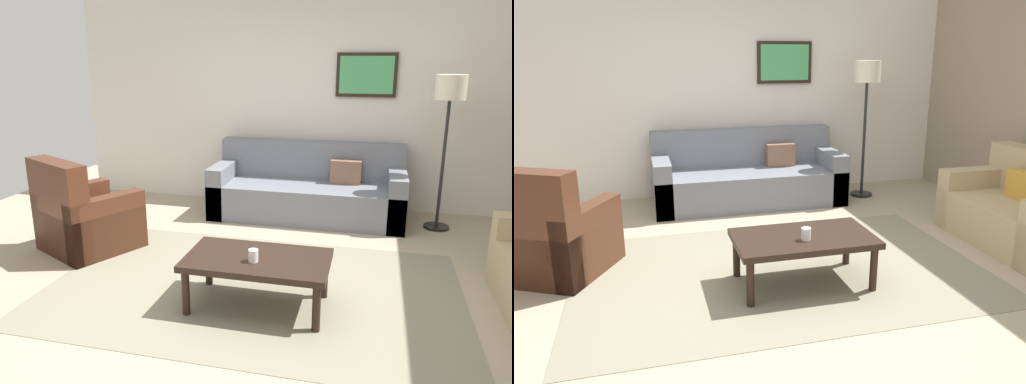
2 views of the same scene
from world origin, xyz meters
TOP-DOWN VIEW (x-y plane):
  - ground_plane at (0.00, 0.00)m, footprint 8.00×8.00m
  - rear_partition at (0.00, 2.60)m, footprint 6.00×0.12m
  - area_rug at (0.00, 0.00)m, footprint 3.42×2.21m
  - couch_main at (0.17, 2.10)m, footprint 2.28×0.91m
  - armchair_leather at (-1.86, 0.42)m, footprint 1.08×1.08m
  - coffee_table at (0.11, -0.28)m, footprint 1.10×0.64m
  - cup at (0.10, -0.37)m, footprint 0.07×0.07m
  - lamp_standing at (1.67, 1.95)m, footprint 0.32×0.32m
  - framed_artwork at (0.77, 2.51)m, footprint 0.72×0.04m

SIDE VIEW (x-z plane):
  - ground_plane at x=0.00m, z-range 0.00..0.00m
  - area_rug at x=0.00m, z-range 0.00..0.01m
  - couch_main at x=0.17m, z-range -0.14..0.74m
  - armchair_leather at x=-1.86m, z-range -0.17..0.78m
  - coffee_table at x=0.11m, z-range 0.15..0.56m
  - cup at x=0.10m, z-range 0.41..0.51m
  - rear_partition at x=0.00m, z-range 0.00..2.80m
  - lamp_standing at x=1.67m, z-range 0.55..2.26m
  - framed_artwork at x=0.77m, z-range 1.42..1.94m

